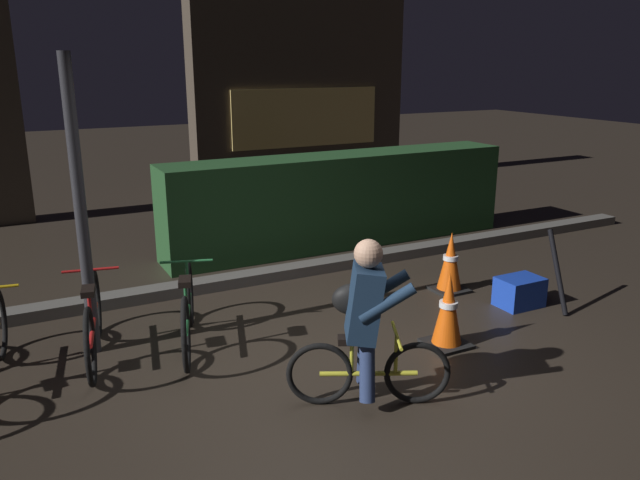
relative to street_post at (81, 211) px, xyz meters
name	(u,v)px	position (x,y,z in m)	size (l,w,h in m)	color
ground_plane	(332,367)	(1.67, -1.20, -1.24)	(40.00, 40.00, 0.00)	#2D261E
sidewalk_curb	(238,280)	(1.67, 1.00, -1.18)	(12.00, 0.24, 0.12)	#56544F
hedge_row	(340,200)	(3.47, 1.90, -0.63)	(4.80, 0.70, 1.22)	#214723
storefront_right	(300,87)	(4.85, 6.00, 0.65)	(4.34, 0.54, 3.81)	#42382D
street_post	(81,211)	(0.00, 0.00, 0.00)	(0.10, 0.10, 2.48)	#2D2D33
parked_bike_center_left	(93,322)	(-0.01, -0.13, -0.92)	(0.46, 1.51, 0.71)	black
parked_bike_center_right	(188,311)	(0.75, -0.27, -0.92)	(0.56, 1.47, 0.71)	black
traffic_cone_near	(448,310)	(2.75, -1.30, -0.91)	(0.36, 0.36, 0.68)	black
traffic_cone_far	(450,263)	(3.63, -0.23, -0.92)	(0.36, 0.36, 0.66)	black
blue_crate	(519,292)	(3.99, -0.90, -1.09)	(0.44, 0.32, 0.30)	#193DB7
cyclist	(366,322)	(1.62, -1.78, -0.61)	(1.09, 0.66, 1.25)	black
closed_umbrella	(558,272)	(4.22, -1.15, -0.84)	(0.05, 0.05, 0.85)	black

